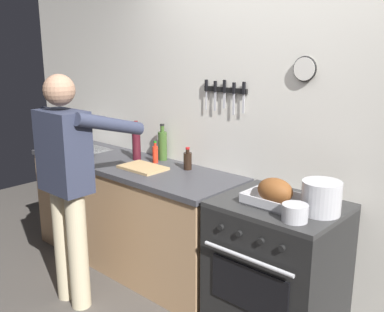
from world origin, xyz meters
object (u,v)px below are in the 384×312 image
object	(u,v)px
bottle_wine_red	(136,143)
saucepan	(295,213)
bottle_soy_sauce	(188,160)
bottle_olive_oil	(163,145)
person_cook	(68,177)
roasting_pan	(275,193)
bottle_hot_sauce	(155,154)
stove	(277,269)
stock_pot	(321,198)
cutting_board	(143,168)

from	to	relation	value
bottle_wine_red	saucepan	bearing A→B (deg)	-10.12
bottle_soy_sauce	bottle_olive_oil	size ratio (longest dim) A/B	0.58
person_cook	bottle_soy_sauce	xyz separation A→B (m)	(0.36, 0.83, 0.02)
roasting_pan	bottle_hot_sauce	xyz separation A→B (m)	(-1.25, 0.18, 0.00)
stove	bottle_olive_oil	size ratio (longest dim) A/B	2.94
person_cook	bottle_olive_oil	size ratio (longest dim) A/B	5.42
roasting_pan	bottle_olive_oil	size ratio (longest dim) A/B	1.15
stock_pot	bottle_olive_oil	world-z (taller)	bottle_olive_oil
roasting_pan	bottle_hot_sauce	size ratio (longest dim) A/B	1.92
stock_pot	bottle_olive_oil	size ratio (longest dim) A/B	0.74
cutting_board	bottle_wine_red	size ratio (longest dim) A/B	1.09
stove	bottle_hot_sauce	size ratio (longest dim) A/B	4.92
stove	bottle_soy_sauce	world-z (taller)	bottle_soy_sauce
stove	cutting_board	size ratio (longest dim) A/B	2.50
saucepan	bottle_hot_sauce	size ratio (longest dim) A/B	0.79
bottle_wine_red	person_cook	bearing A→B (deg)	-77.55
person_cook	bottle_wine_red	world-z (taller)	person_cook
saucepan	cutting_board	xyz separation A→B (m)	(-1.41, 0.14, -0.04)
stove	bottle_olive_oil	xyz separation A→B (m)	(-1.28, 0.24, 0.58)
roasting_pan	saucepan	distance (m)	0.26
bottle_wine_red	bottle_olive_oil	xyz separation A→B (m)	(0.17, 0.14, -0.01)
stock_pot	cutting_board	distance (m)	1.46
stock_pot	cutting_board	world-z (taller)	stock_pot
stock_pot	bottle_soy_sauce	size ratio (longest dim) A/B	1.28
roasting_pan	bottle_wine_red	world-z (taller)	bottle_wine_red
person_cook	roasting_pan	distance (m)	1.42
stove	stock_pot	world-z (taller)	stock_pot
cutting_board	bottle_hot_sauce	distance (m)	0.21
bottle_wine_red	bottle_olive_oil	distance (m)	0.22
bottle_soy_sauce	roasting_pan	bearing A→B (deg)	-13.29
stock_pot	bottle_olive_oil	distance (m)	1.56
saucepan	bottle_olive_oil	bearing A→B (deg)	163.72
person_cook	bottle_wine_red	distance (m)	0.79
stock_pot	bottle_soy_sauce	bearing A→B (deg)	172.25
stove	roasting_pan	size ratio (longest dim) A/B	2.56
stock_pot	bottle_wine_red	bearing A→B (deg)	176.77
roasting_pan	stock_pot	size ratio (longest dim) A/B	1.55
cutting_board	bottle_olive_oil	size ratio (longest dim) A/B	1.17
stove	bottle_soy_sauce	size ratio (longest dim) A/B	5.10
cutting_board	person_cook	bearing A→B (deg)	-97.91
saucepan	roasting_pan	bearing A→B (deg)	146.40
bottle_wine_red	bottle_soy_sauce	size ratio (longest dim) A/B	1.87
saucepan	person_cook	bearing A→B (deg)	-162.42
roasting_pan	bottle_olive_oil	bearing A→B (deg)	167.14
saucepan	bottle_wine_red	bearing A→B (deg)	169.88
bottle_olive_oil	bottle_hot_sauce	world-z (taller)	bottle_olive_oil
bottle_olive_oil	bottle_hot_sauce	xyz separation A→B (m)	(0.02, -0.11, -0.05)
roasting_pan	person_cook	bearing A→B (deg)	-154.15
roasting_pan	bottle_soy_sauce	world-z (taller)	bottle_soy_sauce
bottle_hot_sauce	cutting_board	bearing A→B (deg)	-72.66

